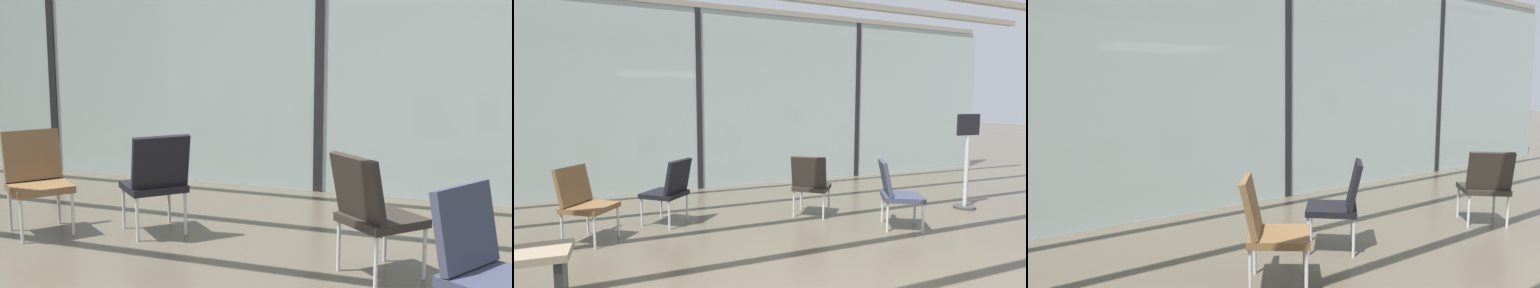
{
  "view_description": "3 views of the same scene",
  "coord_description": "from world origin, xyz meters",
  "views": [
    {
      "loc": [
        1.78,
        -1.49,
        1.59
      ],
      "look_at": [
        -0.05,
        3.35,
        0.79
      ],
      "focal_mm": 44.38,
      "sensor_mm": 36.0,
      "label": 1
    },
    {
      "loc": [
        -1.6,
        -2.08,
        1.57
      ],
      "look_at": [
        0.71,
        3.44,
        0.98
      ],
      "focal_mm": 27.51,
      "sensor_mm": 36.0,
      "label": 2
    },
    {
      "loc": [
        -3.75,
        -0.01,
        1.55
      ],
      "look_at": [
        1.08,
        6.78,
        0.53
      ],
      "focal_mm": 31.37,
      "sensor_mm": 36.0,
      "label": 3
    }
  ],
  "objects": [
    {
      "name": "window_mullion_2",
      "position": [
        3.5,
        5.2,
        1.67
      ],
      "size": [
        0.1,
        0.12,
        3.33
      ],
      "primitive_type": "cube",
      "color": "black",
      "rests_on": "ground"
    },
    {
      "name": "parked_airplane",
      "position": [
        -0.77,
        9.75,
        1.9
      ],
      "size": [
        13.0,
        3.79,
        3.79
      ],
      "color": "#B2BCD6",
      "rests_on": "ground"
    },
    {
      "name": "lounge_chair_3",
      "position": [
        -1.88,
        2.84,
        0.49
      ],
      "size": [
        0.71,
        0.7,
        0.87
      ],
      "rotation": [
        0.0,
        0.0,
        0.94
      ],
      "color": "brown",
      "rests_on": "ground"
    },
    {
      "name": "lounge_chair_1",
      "position": [
        1.04,
        2.73,
        0.49
      ],
      "size": [
        0.71,
        0.71,
        0.87
      ],
      "rotation": [
        0.0,
        0.0,
        2.42
      ],
      "color": "#28231E",
      "rests_on": "ground"
    },
    {
      "name": "lounge_chair_0",
      "position": [
        -0.86,
        3.11,
        0.49
      ],
      "size": [
        0.71,
        0.71,
        0.87
      ],
      "rotation": [
        0.0,
        0.0,
        3.97
      ],
      "color": "black",
      "rests_on": "ground"
    },
    {
      "name": "window_mullion_1",
      "position": [
        0.0,
        5.2,
        1.67
      ],
      "size": [
        0.1,
        0.12,
        3.33
      ],
      "primitive_type": "cube",
      "color": "black",
      "rests_on": "ground"
    },
    {
      "name": "glass_curtain_wall",
      "position": [
        0.0,
        5.2,
        1.67
      ],
      "size": [
        14.0,
        0.08,
        3.33
      ],
      "primitive_type": "cube",
      "color": "#A3B7B2",
      "rests_on": "ground"
    }
  ]
}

